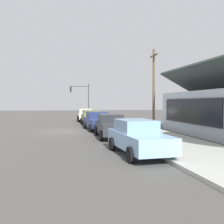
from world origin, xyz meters
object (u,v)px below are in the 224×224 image
(car_skyblue, at_px, (138,137))
(fire_hydrant_red, at_px, (102,119))
(utility_pole_wooden, at_px, (154,87))
(car_olive, at_px, (91,117))
(car_navy, at_px, (98,121))
(car_charcoal, at_px, (111,126))
(car_ivory, at_px, (85,115))
(traffic_light_main, at_px, (81,95))

(car_skyblue, xyz_separation_m, fire_hydrant_red, (-18.39, 1.36, -0.32))
(utility_pole_wooden, bearing_deg, car_olive, -130.10)
(car_navy, xyz_separation_m, utility_pole_wooden, (-1.05, 5.60, 3.11))
(car_olive, relative_size, car_charcoal, 1.04)
(car_charcoal, bearing_deg, car_olive, -177.52)
(car_navy, bearing_deg, car_skyblue, -2.10)
(car_olive, relative_size, fire_hydrant_red, 6.63)
(car_ivory, xyz_separation_m, traffic_light_main, (-4.44, -0.13, 2.67))
(car_ivory, xyz_separation_m, car_navy, (11.15, -0.07, -0.00))
(car_ivory, xyz_separation_m, car_skyblue, (22.14, 0.17, -0.00))
(car_navy, xyz_separation_m, car_skyblue, (10.99, 0.24, -0.00))
(car_navy, bearing_deg, utility_pole_wooden, 97.31)
(car_ivory, xyz_separation_m, car_charcoal, (16.18, 0.11, -0.00))
(car_olive, relative_size, car_navy, 1.00)
(car_skyblue, bearing_deg, car_navy, 177.98)
(car_navy, height_order, utility_pole_wooden, utility_pole_wooden)
(car_ivory, height_order, utility_pole_wooden, utility_pole_wooden)
(car_olive, bearing_deg, car_ivory, -179.27)
(fire_hydrant_red, bearing_deg, car_navy, -12.17)
(car_ivory, distance_m, car_skyblue, 22.14)
(car_skyblue, bearing_deg, car_olive, 177.25)
(car_ivory, height_order, car_navy, same)
(car_navy, relative_size, utility_pole_wooden, 0.63)
(utility_pole_wooden, distance_m, fire_hydrant_red, 8.25)
(traffic_light_main, distance_m, fire_hydrant_red, 8.88)
(car_ivory, height_order, traffic_light_main, traffic_light_main)
(utility_pole_wooden, relative_size, fire_hydrant_red, 10.56)
(car_olive, distance_m, traffic_light_main, 10.26)
(car_olive, xyz_separation_m, car_skyblue, (16.68, 0.15, -0.00))
(car_skyblue, xyz_separation_m, traffic_light_main, (-26.58, -0.30, 2.68))
(car_ivory, distance_m, car_charcoal, 16.18)
(traffic_light_main, xyz_separation_m, fire_hydrant_red, (8.19, 1.66, -2.99))
(car_charcoal, bearing_deg, utility_pole_wooden, 140.32)
(traffic_light_main, distance_m, utility_pole_wooden, 15.61)
(car_navy, distance_m, car_skyblue, 10.99)
(car_olive, height_order, car_navy, same)
(car_charcoal, relative_size, traffic_light_main, 0.87)
(utility_pole_wooden, bearing_deg, fire_hydrant_red, -147.78)
(car_navy, height_order, car_skyblue, same)
(car_skyblue, relative_size, traffic_light_main, 0.89)
(car_skyblue, relative_size, fire_hydrant_red, 6.52)
(car_ivory, bearing_deg, car_olive, 2.23)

